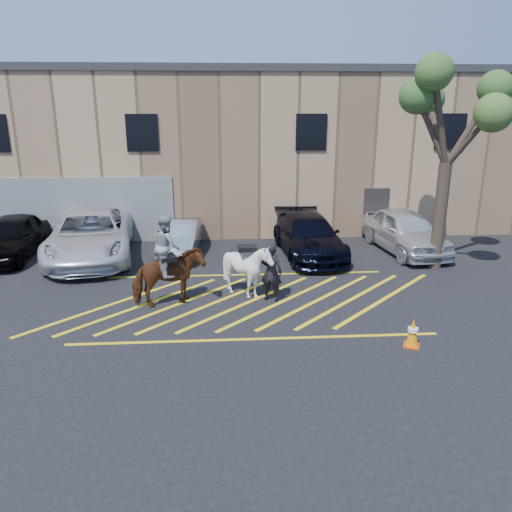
{
  "coord_description": "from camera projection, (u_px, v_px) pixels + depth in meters",
  "views": [
    {
      "loc": [
        -0.74,
        -14.31,
        5.78
      ],
      "look_at": [
        0.23,
        0.2,
        1.3
      ],
      "focal_mm": 35.0,
      "sensor_mm": 36.0,
      "label": 1
    }
  ],
  "objects": [
    {
      "name": "mounted_bay",
      "position": [
        168.0,
        270.0,
        14.55
      ],
      "size": [
        2.27,
        1.61,
        2.73
      ],
      "color": "brown",
      "rests_on": "ground"
    },
    {
      "name": "handler",
      "position": [
        271.0,
        272.0,
        15.0
      ],
      "size": [
        0.78,
        0.66,
        1.82
      ],
      "primitive_type": "imported",
      "rotation": [
        0.0,
        0.0,
        2.74
      ],
      "color": "black",
      "rests_on": "ground"
    },
    {
      "name": "car_black_suv",
      "position": [
        10.0,
        237.0,
        19.27
      ],
      "size": [
        1.93,
        4.79,
        1.63
      ],
      "primitive_type": "imported",
      "rotation": [
        0.0,
        0.0,
        -0.0
      ],
      "color": "black",
      "rests_on": "ground"
    },
    {
      "name": "warehouse",
      "position": [
        236.0,
        146.0,
        25.76
      ],
      "size": [
        32.42,
        10.2,
        7.3
      ],
      "color": "tan",
      "rests_on": "ground"
    },
    {
      "name": "car_silver_sedan",
      "position": [
        180.0,
        238.0,
        19.78
      ],
      "size": [
        1.59,
        4.05,
        1.31
      ],
      "primitive_type": "imported",
      "rotation": [
        0.0,
        0.0,
        -0.05
      ],
      "color": "#90979D",
      "rests_on": "ground"
    },
    {
      "name": "saddled_white",
      "position": [
        248.0,
        269.0,
        15.28
      ],
      "size": [
        1.51,
        1.68,
        1.76
      ],
      "color": "silver",
      "rests_on": "ground"
    },
    {
      "name": "ground",
      "position": [
        249.0,
        298.0,
        15.4
      ],
      "size": [
        90.0,
        90.0,
        0.0
      ],
      "primitive_type": "plane",
      "color": "black",
      "rests_on": "ground"
    },
    {
      "name": "tree",
      "position": [
        452.0,
        105.0,
        16.6
      ],
      "size": [
        3.99,
        4.37,
        7.31
      ],
      "color": "#45342A",
      "rests_on": "ground"
    },
    {
      "name": "car_white_suv",
      "position": [
        405.0,
        231.0,
        20.05
      ],
      "size": [
        2.62,
        5.19,
        1.69
      ],
      "primitive_type": "imported",
      "rotation": [
        0.0,
        0.0,
        0.13
      ],
      "color": "silver",
      "rests_on": "ground"
    },
    {
      "name": "car_blue_suv",
      "position": [
        309.0,
        236.0,
        19.58
      ],
      "size": [
        2.55,
        5.46,
        1.54
      ],
      "primitive_type": "imported",
      "rotation": [
        0.0,
        0.0,
        0.07
      ],
      "color": "black",
      "rests_on": "ground"
    },
    {
      "name": "car_white_pickup",
      "position": [
        91.0,
        235.0,
        19.17
      ],
      "size": [
        3.88,
        6.88,
        1.81
      ],
      "primitive_type": "imported",
      "rotation": [
        0.0,
        0.0,
        0.14
      ],
      "color": "silver",
      "rests_on": "ground"
    },
    {
      "name": "hatching_zone",
      "position": [
        249.0,
        302.0,
        15.11
      ],
      "size": [
        12.6,
        5.12,
        0.01
      ],
      "color": "yellow",
      "rests_on": "ground"
    },
    {
      "name": "traffic_cone",
      "position": [
        413.0,
        333.0,
        12.27
      ],
      "size": [
        0.5,
        0.5,
        0.73
      ],
      "color": "#EC3C09",
      "rests_on": "ground"
    }
  ]
}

